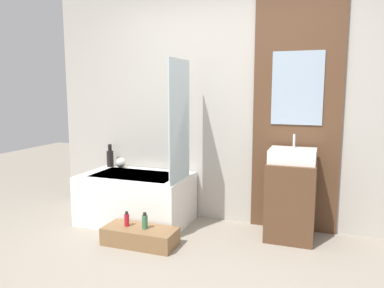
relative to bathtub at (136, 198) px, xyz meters
The scene contains 12 objects.
ground_plane 1.50m from the bathtub, 51.64° to the right, with size 12.00×12.00×0.00m, color gray.
wall_tiled_back 1.44m from the bathtub, 24.82° to the left, with size 4.20×0.06×2.60m, color #B7B2A8.
wall_wood_accent 2.00m from the bathtub, 12.55° to the left, with size 0.89×0.04×2.60m.
bathtub is the anchor object (origin of this frame).
glass_shower_screen 1.05m from the bathtub, ahead, with size 0.01×0.54×1.24m, color silver.
wooden_step_bench 0.68m from the bathtub, 58.56° to the right, with size 0.71×0.31×0.17m, color olive.
vanity_cabinet 1.68m from the bathtub, ahead, with size 0.47×0.47×0.77m, color brown.
sink 1.77m from the bathtub, ahead, with size 0.44×0.37×0.27m.
vase_tall_dark 0.69m from the bathtub, 150.59° to the left, with size 0.08×0.08×0.28m.
vase_round_light 0.54m from the bathtub, 142.38° to the left, with size 0.12×0.12×0.12m, color silver.
bottle_soap_primary 0.59m from the bathtub, 70.43° to the right, with size 0.05×0.05×0.15m.
bottle_soap_secondary 0.68m from the bathtub, 54.72° to the right, with size 0.06×0.06×0.16m.
Camera 1 is at (1.06, -2.44, 1.49)m, focal length 35.00 mm.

